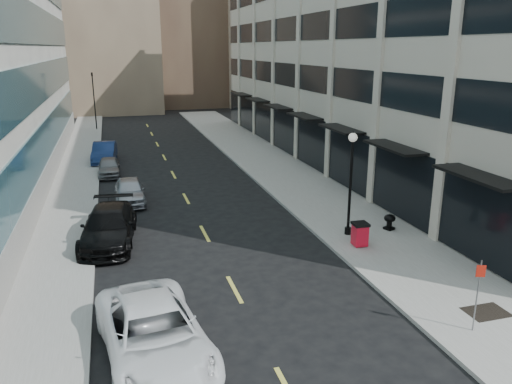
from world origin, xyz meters
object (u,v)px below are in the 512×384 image
sign_post (479,286)px  urn_planter (390,220)px  car_silver_sedan (130,191)px  car_grey_sedan (109,167)px  car_white_van (154,334)px  car_black_pickup (109,227)px  car_blue_sedan (104,152)px  lamppost (351,175)px  trash_bin (360,233)px  traffic_signal (92,76)px

sign_post → urn_planter: sign_post is taller
car_silver_sedan → car_grey_sedan: (-1.12, 6.88, -0.07)m
car_white_van → urn_planter: (11.80, 7.25, -0.21)m
car_black_pickup → car_grey_sedan: car_black_pickup is taller
car_blue_sedan → urn_planter: 23.87m
lamppost → urn_planter: 3.28m
trash_bin → sign_post: size_ratio=0.46×
car_black_pickup → car_blue_sedan: car_black_pickup is taller
car_white_van → car_grey_sedan: size_ratio=1.58×
car_silver_sedan → trash_bin: size_ratio=3.87×
traffic_signal → car_blue_sedan: (0.88, -16.43, -4.94)m
trash_bin → urn_planter: 2.77m
car_blue_sedan → trash_bin: bearing=-58.3°
car_black_pickup → trash_bin: car_black_pickup is taller
car_black_pickup → urn_planter: (12.99, -2.31, -0.20)m
lamppost → sign_post: size_ratio=2.08×
car_grey_sedan → car_silver_sedan: bearing=-80.1°
car_black_pickup → sign_post: sign_post is taller
car_white_van → car_black_pickup: 9.64m
car_silver_sedan → urn_planter: size_ratio=5.49×
car_white_van → car_grey_sedan: bearing=85.8°
car_grey_sedan → trash_bin: bearing=-57.1°
trash_bin → lamppost: (0.15, 1.45, 2.31)m
car_silver_sedan → trash_bin: bearing=-46.1°
sign_post → urn_planter: size_ratio=3.11×
car_white_van → car_black_pickup: car_white_van is taller
car_silver_sedan → car_blue_sedan: 11.53m
trash_bin → lamppost: 2.73m
car_white_van → car_blue_sedan: car_white_van is taller
car_black_pickup → trash_bin: 11.29m
traffic_signal → lamppost: 38.33m
car_white_van → car_blue_sedan: bearing=86.0°
car_black_pickup → car_grey_sedan: (0.07, 13.00, -0.17)m
car_blue_sedan → traffic_signal: bearing=97.8°
sign_post → urn_planter: 9.03m
car_grey_sedan → lamppost: (10.72, -15.33, 2.40)m
traffic_signal → car_blue_sedan: bearing=-86.9°
car_grey_sedan → trash_bin: (10.57, -16.78, 0.09)m
car_white_van → car_grey_sedan: car_white_van is taller
traffic_signal → car_black_pickup: bearing=-88.1°
car_blue_sedan → car_grey_sedan: bearing=-81.5°
traffic_signal → car_black_pickup: 34.37m
car_blue_sedan → sign_post: size_ratio=1.99×
trash_bin → urn_planter: bearing=34.7°
trash_bin → urn_planter: size_ratio=1.42×
car_blue_sedan → car_grey_sedan: size_ratio=1.26×
car_blue_sedan → sign_post: bearing=-64.2°
urn_planter → car_silver_sedan: bearing=144.4°
traffic_signal → urn_planter: (14.10, -36.31, -5.11)m
car_black_pickup → urn_planter: 13.20m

